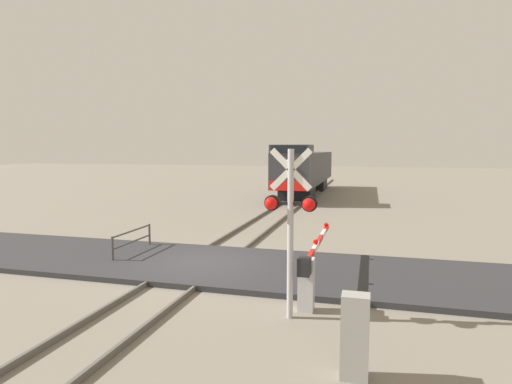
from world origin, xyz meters
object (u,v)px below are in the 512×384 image
object	(u,v)px
guard_railing	(132,239)
crossing_gate	(310,268)
utility_cabinet	(355,337)
locomotive	(306,169)
crossing_signal	(290,215)

from	to	relation	value
guard_railing	crossing_gate	bearing A→B (deg)	-23.46
utility_cabinet	guard_railing	xyz separation A→B (m)	(-7.96, 6.32, -0.10)
locomotive	crossing_signal	size ratio (longest dim) A/B	4.20
locomotive	utility_cabinet	xyz separation A→B (m)	(5.04, -28.27, -1.38)
locomotive	crossing_gate	size ratio (longest dim) A/B	2.94
locomotive	crossing_signal	bearing A→B (deg)	-82.28
crossing_gate	guard_railing	distance (m)	7.35
guard_railing	locomotive	bearing A→B (deg)	82.45
crossing_gate	guard_railing	size ratio (longest dim) A/B	2.19
locomotive	crossing_signal	world-z (taller)	locomotive
utility_cabinet	locomotive	bearing A→B (deg)	100.12
locomotive	crossing_gate	world-z (taller)	locomotive
crossing_gate	utility_cabinet	bearing A→B (deg)	-70.24
crossing_signal	utility_cabinet	size ratio (longest dim) A/B	2.67
locomotive	crossing_signal	xyz separation A→B (m)	(3.53, -26.04, 0.27)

